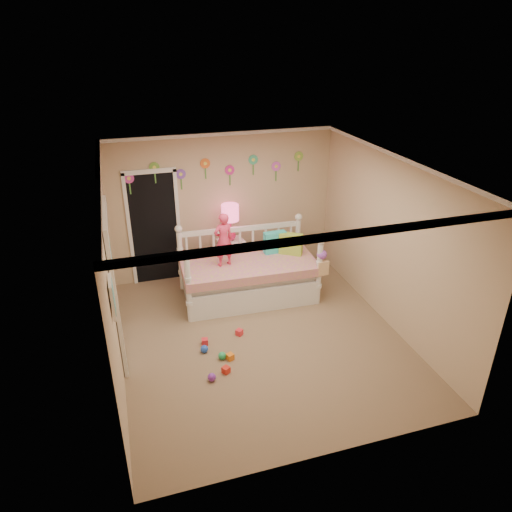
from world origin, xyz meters
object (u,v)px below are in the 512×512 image
object	(u,v)px
daybed	(248,264)
table_lamp	(230,217)
child	(223,240)
nightstand	(231,259)

from	to	relation	value
daybed	table_lamp	xyz separation A→B (m)	(-0.11, 0.72, 0.58)
child	nightstand	size ratio (longest dim) A/B	1.20
daybed	child	xyz separation A→B (m)	(-0.42, -0.06, 0.52)
table_lamp	child	bearing A→B (deg)	-111.58
child	table_lamp	world-z (taller)	child
daybed	child	distance (m)	0.66
nightstand	table_lamp	size ratio (longest dim) A/B	1.12
daybed	child	bearing A→B (deg)	-169.99
child	nightstand	xyz separation A→B (m)	(0.31, 0.78, -0.75)
nightstand	daybed	bearing A→B (deg)	-88.41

